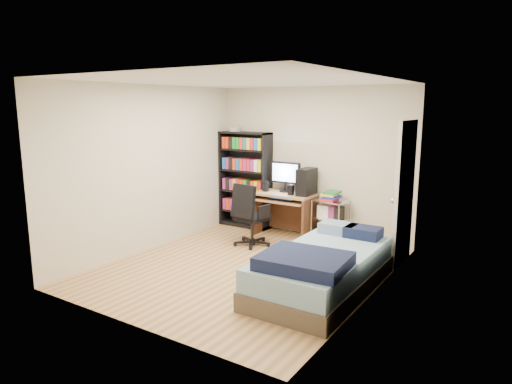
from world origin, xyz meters
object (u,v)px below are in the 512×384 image
Objects in this scene: computer_desk at (291,197)px; office_chair at (250,226)px; bed at (322,269)px; media_shelf at (245,178)px.

computer_desk is 0.93m from office_chair.
office_chair reaches higher than bed.
bed is (1.71, -1.03, -0.05)m from office_chair.
media_shelf is 1.80× the size of office_chair.
media_shelf reaches higher than computer_desk.
office_chair is at bearing 148.84° from bed.
computer_desk reaches higher than office_chair.
media_shelf is at bearing 141.00° from bed.
bed is (1.42, -1.85, -0.40)m from computer_desk.
computer_desk is (1.03, -0.14, -0.21)m from media_shelf.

